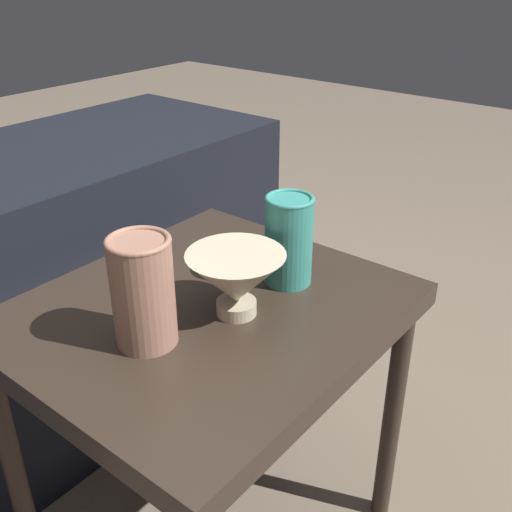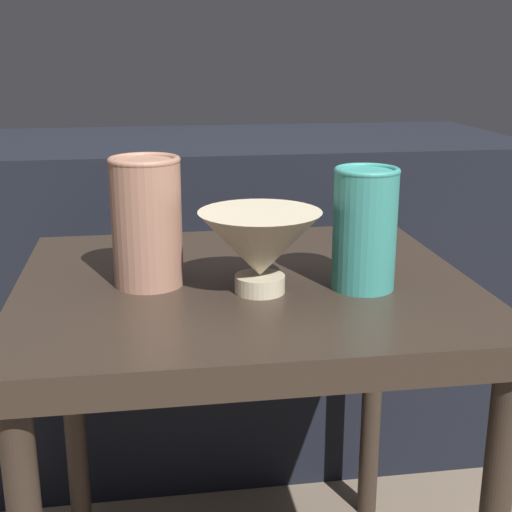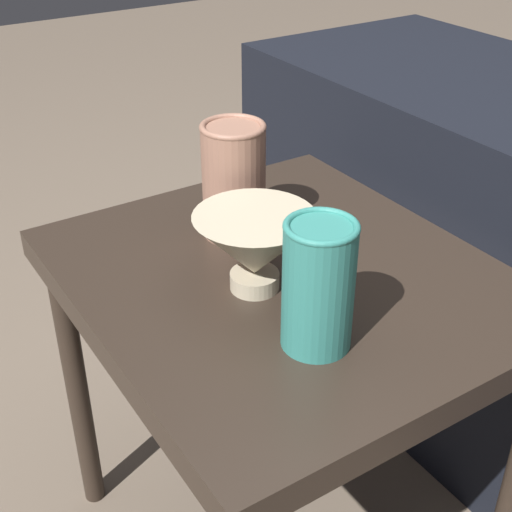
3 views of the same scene
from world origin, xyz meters
name	(u,v)px [view 2 (image 2 of 3)]	position (x,y,z in m)	size (l,w,h in m)	color
table	(245,327)	(0.00, 0.00, 0.49)	(0.60, 0.53, 0.56)	#2D231C
couch_backdrop	(209,292)	(0.00, 0.58, 0.34)	(1.28, 0.50, 0.67)	black
bowl	(260,246)	(0.01, -0.05, 0.62)	(0.15, 0.15, 0.10)	#C1B293
vase_textured_left	(147,221)	(-0.13, 0.00, 0.64)	(0.09, 0.09, 0.17)	#996B56
vase_colorful_right	(365,227)	(0.15, -0.06, 0.64)	(0.08, 0.08, 0.16)	teal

